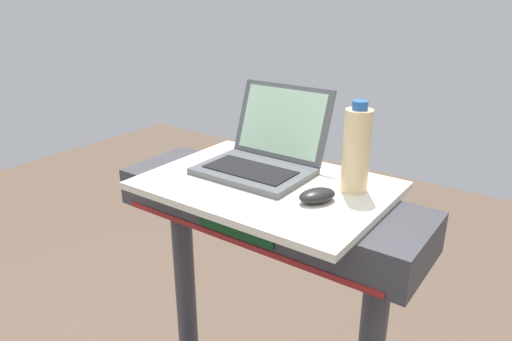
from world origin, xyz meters
TOP-DOWN VIEW (x-y plane):
  - desk_board at (0.00, 0.70)m, footprint 0.66×0.47m
  - laptop at (-0.06, 0.78)m, footprint 0.31×0.30m
  - computer_mouse at (0.17, 0.67)m, footprint 0.10×0.12m
  - water_bottle at (0.22, 0.79)m, footprint 0.07×0.07m

SIDE VIEW (x-z plane):
  - desk_board at x=0.00m, z-range 1.19..1.21m
  - computer_mouse at x=0.17m, z-range 1.21..1.25m
  - laptop at x=-0.06m, z-range 1.15..1.38m
  - water_bottle at x=0.22m, z-range 1.21..1.45m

